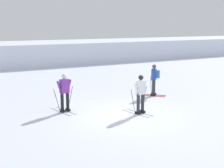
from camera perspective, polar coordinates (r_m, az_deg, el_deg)
The scene contains 5 objects.
ground_plane at distance 13.00m, azimuth 2.99°, elevation -5.85°, with size 120.00×120.00×0.00m, color silver.
far_snow_ridge at distance 30.90m, azimuth -16.08°, elevation 5.62°, with size 80.00×7.65×2.07m, color silver.
skier_blue at distance 16.39m, azimuth 8.02°, elevation 1.07°, with size 1.40×1.39×1.71m.
skier_white at distance 12.96m, azimuth 5.41°, elevation -1.74°, with size 0.98×1.64×1.71m.
skier_purple at distance 13.34m, azimuth -8.99°, elevation -1.46°, with size 0.98×1.64×1.71m.
Camera 1 is at (-6.45, -10.62, 3.81)m, focal length 48.24 mm.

